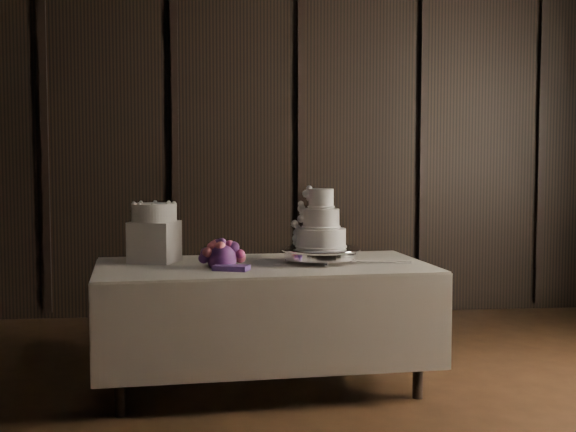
{
  "coord_description": "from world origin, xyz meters",
  "views": [
    {
      "loc": [
        -0.87,
        -3.55,
        1.41
      ],
      "look_at": [
        -0.36,
        1.22,
        1.05
      ],
      "focal_mm": 50.0,
      "sensor_mm": 36.0,
      "label": 1
    }
  ],
  "objects_px": {
    "cake_stand": "(321,256)",
    "wedding_cake": "(317,225)",
    "bouquet": "(222,256)",
    "small_cake": "(154,212)",
    "display_table": "(263,320)",
    "box_pedestal": "(155,242)"
  },
  "relations": [
    {
      "from": "cake_stand",
      "to": "wedding_cake",
      "type": "xyz_separation_m",
      "value": [
        -0.03,
        -0.02,
        0.19
      ]
    },
    {
      "from": "bouquet",
      "to": "small_cake",
      "type": "distance_m",
      "value": 0.55
    },
    {
      "from": "display_table",
      "to": "small_cake",
      "type": "xyz_separation_m",
      "value": [
        -0.66,
        0.17,
        0.65
      ]
    },
    {
      "from": "display_table",
      "to": "wedding_cake",
      "type": "bearing_deg",
      "value": -3.93
    },
    {
      "from": "box_pedestal",
      "to": "small_cake",
      "type": "height_order",
      "value": "small_cake"
    },
    {
      "from": "box_pedestal",
      "to": "display_table",
      "type": "bearing_deg",
      "value": -14.72
    },
    {
      "from": "cake_stand",
      "to": "bouquet",
      "type": "xyz_separation_m",
      "value": [
        -0.61,
        -0.14,
        0.02
      ]
    },
    {
      "from": "display_table",
      "to": "bouquet",
      "type": "distance_m",
      "value": 0.5
    },
    {
      "from": "box_pedestal",
      "to": "small_cake",
      "type": "xyz_separation_m",
      "value": [
        0.0,
        0.0,
        0.18
      ]
    },
    {
      "from": "display_table",
      "to": "wedding_cake",
      "type": "distance_m",
      "value": 0.66
    },
    {
      "from": "display_table",
      "to": "small_cake",
      "type": "height_order",
      "value": "small_cake"
    },
    {
      "from": "cake_stand",
      "to": "bouquet",
      "type": "relative_size",
      "value": 1.18
    },
    {
      "from": "bouquet",
      "to": "box_pedestal",
      "type": "height_order",
      "value": "box_pedestal"
    },
    {
      "from": "small_cake",
      "to": "bouquet",
      "type": "bearing_deg",
      "value": -36.13
    },
    {
      "from": "wedding_cake",
      "to": "box_pedestal",
      "type": "xyz_separation_m",
      "value": [
        -0.98,
        0.17,
        -0.11
      ]
    },
    {
      "from": "bouquet",
      "to": "box_pedestal",
      "type": "relative_size",
      "value": 1.58
    },
    {
      "from": "cake_stand",
      "to": "small_cake",
      "type": "xyz_separation_m",
      "value": [
        -1.01,
        0.15,
        0.26
      ]
    },
    {
      "from": "wedding_cake",
      "to": "bouquet",
      "type": "height_order",
      "value": "wedding_cake"
    },
    {
      "from": "cake_stand",
      "to": "small_cake",
      "type": "bearing_deg",
      "value": 171.44
    },
    {
      "from": "cake_stand",
      "to": "bouquet",
      "type": "distance_m",
      "value": 0.62
    },
    {
      "from": "wedding_cake",
      "to": "small_cake",
      "type": "xyz_separation_m",
      "value": [
        -0.98,
        0.17,
        0.07
      ]
    },
    {
      "from": "wedding_cake",
      "to": "bouquet",
      "type": "relative_size",
      "value": 0.88
    }
  ]
}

